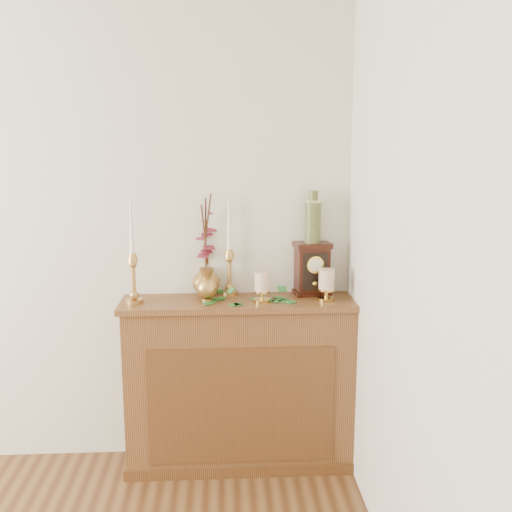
{
  "coord_description": "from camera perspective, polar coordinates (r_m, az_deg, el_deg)",
  "views": [
    {
      "loc": [
        1.32,
        -0.93,
        1.77
      ],
      "look_at": [
        1.48,
        2.05,
        1.17
      ],
      "focal_mm": 42.0,
      "sensor_mm": 36.0,
      "label": 1
    }
  ],
  "objects": [
    {
      "name": "candlestick_left",
      "position": [
        3.1,
        -11.63,
        -1.33
      ],
      "size": [
        0.09,
        0.09,
        0.53
      ],
      "rotation": [
        0.0,
        0.0,
        0.25
      ],
      "color": "tan",
      "rests_on": "console_shelf"
    },
    {
      "name": "pillar_candle_right",
      "position": [
        3.13,
        6.73,
        -2.58
      ],
      "size": [
        0.09,
        0.09,
        0.18
      ],
      "rotation": [
        0.0,
        0.0,
        0.36
      ],
      "color": "gold",
      "rests_on": "console_shelf"
    },
    {
      "name": "ceramic_vase",
      "position": [
        3.19,
        5.44,
        3.49
      ],
      "size": [
        0.09,
        0.09,
        0.28
      ],
      "rotation": [
        0.0,
        0.0,
        0.14
      ],
      "color": "#193325",
      "rests_on": "mantel_clock"
    },
    {
      "name": "pillar_candle_left",
      "position": [
        3.08,
        0.57,
        -2.83
      ],
      "size": [
        0.09,
        0.09,
        0.17
      ],
      "rotation": [
        0.0,
        0.0,
        -0.25
      ],
      "color": "gold",
      "rests_on": "console_shelf"
    },
    {
      "name": "console_shelf",
      "position": [
        3.3,
        -1.54,
        -12.47
      ],
      "size": [
        1.24,
        0.34,
        0.93
      ],
      "color": "brown",
      "rests_on": "ground"
    },
    {
      "name": "candlestick_center",
      "position": [
        3.2,
        -2.56,
        -0.81
      ],
      "size": [
        0.09,
        0.09,
        0.51
      ],
      "rotation": [
        0.0,
        0.0,
        0.08
      ],
      "color": "tan",
      "rests_on": "console_shelf"
    },
    {
      "name": "bud_vase",
      "position": [
        3.09,
        -4.7,
        -2.81
      ],
      "size": [
        0.11,
        0.11,
        0.18
      ],
      "rotation": [
        0.0,
        0.0,
        0.06
      ],
      "color": "tan",
      "rests_on": "console_shelf"
    },
    {
      "name": "ivy_garland",
      "position": [
        3.11,
        -0.71,
        -4.1
      ],
      "size": [
        0.5,
        0.21,
        0.08
      ],
      "rotation": [
        0.0,
        0.0,
        -0.31
      ],
      "color": "#276727",
      "rests_on": "console_shelf"
    },
    {
      "name": "mantel_clock",
      "position": [
        3.23,
        5.36,
        -1.24
      ],
      "size": [
        0.21,
        0.16,
        0.29
      ],
      "rotation": [
        0.0,
        0.0,
        0.14
      ],
      "color": "black",
      "rests_on": "console_shelf"
    },
    {
      "name": "ginger_jar",
      "position": [
        3.23,
        -4.75,
        0.71
      ],
      "size": [
        0.23,
        0.24,
        0.55
      ],
      "rotation": [
        0.0,
        0.0,
        0.02
      ],
      "color": "tan",
      "rests_on": "console_shelf"
    }
  ]
}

